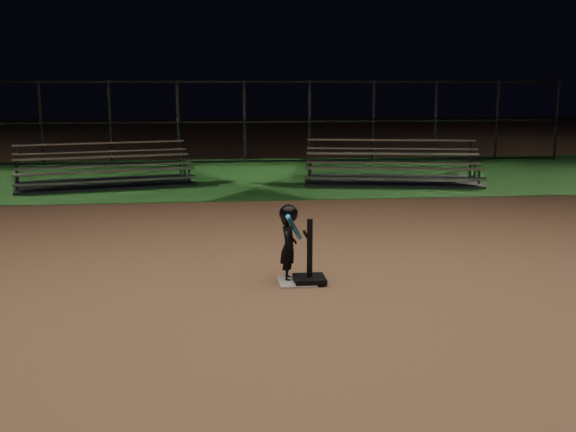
# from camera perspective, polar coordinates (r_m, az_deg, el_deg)

# --- Properties ---
(ground) EXTENTS (80.00, 80.00, 0.00)m
(ground) POSITION_cam_1_polar(r_m,az_deg,el_deg) (8.52, 0.75, -5.58)
(ground) COLOR #A9714C
(ground) RESTS_ON ground
(grass_strip) EXTENTS (60.00, 8.00, 0.01)m
(grass_strip) POSITION_cam_1_polar(r_m,az_deg,el_deg) (18.29, -3.12, 3.37)
(grass_strip) COLOR #1B4E19
(grass_strip) RESTS_ON ground
(home_plate) EXTENTS (0.45, 0.45, 0.02)m
(home_plate) POSITION_cam_1_polar(r_m,az_deg,el_deg) (8.51, 0.75, -5.50)
(home_plate) COLOR beige
(home_plate) RESTS_ON ground
(batting_tee) EXTENTS (0.38, 0.38, 0.78)m
(batting_tee) POSITION_cam_1_polar(r_m,az_deg,el_deg) (8.47, 1.80, -4.50)
(batting_tee) COLOR black
(batting_tee) RESTS_ON home_plate
(child_batter) EXTENTS (0.38, 0.58, 0.96)m
(child_batter) POSITION_cam_1_polar(r_m,az_deg,el_deg) (8.50, 0.06, -2.03)
(child_batter) COLOR black
(child_batter) RESTS_ON ground
(bleacher_left) EXTENTS (4.42, 2.89, 1.00)m
(bleacher_left) POSITION_cam_1_polar(r_m,az_deg,el_deg) (17.07, -14.97, 3.14)
(bleacher_left) COLOR #A6A6AB
(bleacher_left) RESTS_ON ground
(bleacher_right) EXTENTS (4.50, 2.77, 1.03)m
(bleacher_right) POSITION_cam_1_polar(r_m,az_deg,el_deg) (17.15, 8.58, 3.45)
(bleacher_right) COLOR #B2B2B7
(bleacher_right) RESTS_ON ground
(backstop_fence) EXTENTS (20.08, 0.08, 2.50)m
(backstop_fence) POSITION_cam_1_polar(r_m,az_deg,el_deg) (21.16, -3.63, 7.79)
(backstop_fence) COLOR #38383D
(backstop_fence) RESTS_ON ground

